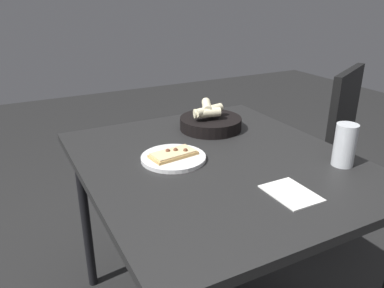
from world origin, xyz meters
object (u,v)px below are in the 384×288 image
Objects in this scene: bread_basket at (210,121)px; chair_near at (317,147)px; pizza_plate at (173,157)px; beer_glass at (345,147)px; dining_table at (218,176)px.

bread_basket is 0.73m from chair_near.
pizza_plate is 0.87× the size of bread_basket.
pizza_plate is at bearing 104.53° from chair_near.
chair_near is (0.55, -0.47, -0.29)m from beer_glass.
bread_basket is (0.21, -0.27, 0.02)m from pizza_plate.
pizza_plate is 0.58m from beer_glass.
beer_glass reaches higher than pizza_plate.
dining_table is 0.44m from beer_glass.
pizza_plate is 0.35m from bread_basket.
chair_near is (0.25, -0.96, -0.24)m from pizza_plate.
bread_basket reaches higher than dining_table.
beer_glass is at bearing -124.08° from dining_table.
pizza_plate is 1.02m from chair_near.
pizza_plate is at bearing 64.64° from dining_table.
dining_table is 4.01× the size of bread_basket.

